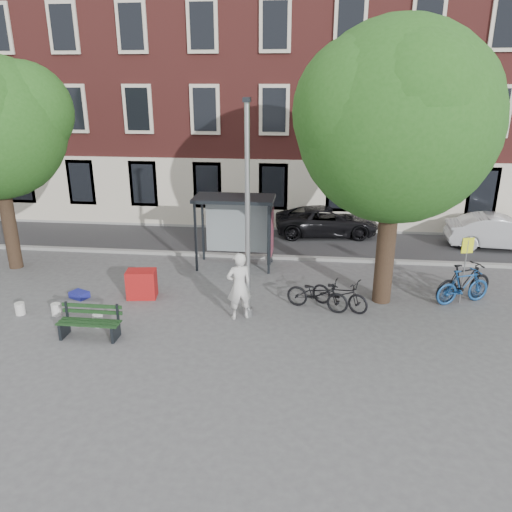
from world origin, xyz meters
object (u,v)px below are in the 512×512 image
object	(u,v)px
lamppost	(248,224)
car_silver	(500,232)
car_dark	(327,221)
bench	(90,323)
bike_a	(317,294)
bike_c	(340,294)
bike_b	(463,286)
red_stand	(142,284)
bus_shelter	(246,216)
notice_sign	(466,255)
bike_d	(464,282)
painter	(239,286)

from	to	relation	value
lamppost	car_silver	size ratio (longest dim) A/B	1.48
car_dark	bench	bearing A→B (deg)	140.89
bike_a	bike_c	world-z (taller)	bike_a
lamppost	bike_b	xyz separation A→B (m)	(6.44, 1.60, -2.23)
bike_b	car_silver	bearing A→B (deg)	-50.26
lamppost	red_stand	bearing A→B (deg)	165.28
bus_shelter	bike_a	distance (m)	4.55
car_dark	notice_sign	xyz separation A→B (m)	(3.97, -6.77, 0.93)
bike_d	bench	bearing A→B (deg)	81.13
painter	bike_d	bearing A→B (deg)	172.80
car_silver	bike_d	bearing A→B (deg)	156.16
painter	bike_b	bearing A→B (deg)	171.49
bike_c	car_dark	bearing A→B (deg)	32.15
lamppost	notice_sign	bearing A→B (deg)	14.26
painter	car_silver	size ratio (longest dim) A/B	0.48
bike_a	bike_c	bearing A→B (deg)	-61.15
painter	bike_b	distance (m)	6.92
lamppost	bench	distance (m)	5.00
bike_d	red_stand	size ratio (longest dim) A/B	2.30
bike_c	car_silver	xyz separation A→B (m)	(6.72, 6.52, 0.19)
bench	painter	bearing A→B (deg)	22.74
bike_a	notice_sign	world-z (taller)	notice_sign
bike_b	bench	bearing A→B (deg)	84.79
car_silver	bike_a	bearing A→B (deg)	135.77
lamppost	painter	xyz separation A→B (m)	(-0.23, -0.18, -1.79)
bike_a	red_stand	distance (m)	5.51
painter	red_stand	xyz separation A→B (m)	(-3.27, 1.10, -0.55)
bus_shelter	bike_a	size ratio (longest dim) A/B	1.50
red_stand	painter	bearing A→B (deg)	-18.54
bike_d	notice_sign	world-z (taller)	notice_sign
bike_a	bike_b	size ratio (longest dim) A/B	1.03
lamppost	bike_c	distance (m)	3.61
bench	car_silver	xyz separation A→B (m)	(13.41, 9.05, 0.29)
bike_b	bike_c	distance (m)	3.86
bike_a	car_silver	distance (m)	9.94
lamppost	bus_shelter	world-z (taller)	lamppost
bike_c	car_silver	bearing A→B (deg)	-15.49
bench	bus_shelter	bearing A→B (deg)	60.02
bench	bike_b	bearing A→B (deg)	18.06
car_silver	notice_sign	size ratio (longest dim) A/B	1.97
lamppost	bike_a	size ratio (longest dim) A/B	3.22
red_stand	car_dark	bearing A→B (deg)	51.59
bench	car_silver	size ratio (longest dim) A/B	0.40
bench	bike_b	size ratio (longest dim) A/B	0.91
car_silver	notice_sign	world-z (taller)	notice_sign
bike_d	car_silver	bearing A→B (deg)	-55.01
bench	red_stand	bearing A→B (deg)	79.13
notice_sign	red_stand	bearing A→B (deg)	170.94
lamppost	red_stand	size ratio (longest dim) A/B	6.79
car_dark	notice_sign	size ratio (longest dim) A/B	2.15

